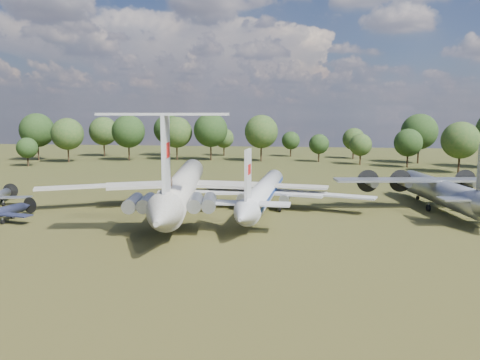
% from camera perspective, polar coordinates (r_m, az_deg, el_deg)
% --- Properties ---
extents(ground, '(300.00, 300.00, 0.00)m').
position_cam_1_polar(ground, '(73.09, -9.52, -3.68)').
color(ground, '#223612').
rests_on(ground, ground).
extents(il62_airliner, '(55.19, 66.17, 5.79)m').
position_cam_1_polar(il62_airliner, '(73.50, -6.96, -1.27)').
color(il62_airliner, silver).
rests_on(il62_airliner, ground).
extents(tu104_jet, '(34.54, 45.41, 4.46)m').
position_cam_1_polar(tu104_jet, '(72.02, 2.89, -1.95)').
color(tu104_jet, silver).
rests_on(tu104_jet, ground).
extents(an12_transport, '(37.91, 41.02, 4.75)m').
position_cam_1_polar(an12_transport, '(78.30, 23.31, -1.69)').
color(an12_transport, '#A3A6AA').
rests_on(an12_transport, ground).
extents(person_on_il62, '(0.68, 0.57, 1.58)m').
position_cam_1_polar(person_on_il62, '(57.01, -8.49, -0.21)').
color(person_on_il62, '#866244').
rests_on(person_on_il62, il62_airliner).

